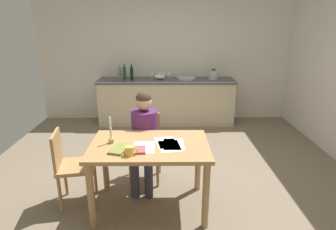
% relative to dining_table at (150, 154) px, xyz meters
% --- Properties ---
extents(ground_plane, '(5.20, 5.20, 0.04)m').
position_rel_dining_table_xyz_m(ground_plane, '(0.19, 0.59, -0.66)').
color(ground_plane, '#7A6B56').
extents(wall_back, '(5.20, 0.12, 2.60)m').
position_rel_dining_table_xyz_m(wall_back, '(0.19, 3.19, 0.66)').
color(wall_back, silver).
rests_on(wall_back, ground).
extents(kitchen_counter, '(2.70, 0.64, 0.90)m').
position_rel_dining_table_xyz_m(kitchen_counter, '(0.19, 2.83, -0.19)').
color(kitchen_counter, beige).
rests_on(kitchen_counter, ground).
extents(dining_table, '(1.24, 0.80, 0.76)m').
position_rel_dining_table_xyz_m(dining_table, '(0.00, 0.00, 0.00)').
color(dining_table, tan).
rests_on(dining_table, ground).
extents(chair_at_table, '(0.42, 0.42, 0.86)m').
position_rel_dining_table_xyz_m(chair_at_table, '(-0.09, 0.64, -0.16)').
color(chair_at_table, tan).
rests_on(chair_at_table, ground).
extents(person_seated, '(0.33, 0.60, 1.19)m').
position_rel_dining_table_xyz_m(person_seated, '(-0.10, 0.50, 0.04)').
color(person_seated, '#592666').
rests_on(person_seated, ground).
extents(chair_side_empty, '(0.46, 0.46, 0.86)m').
position_rel_dining_table_xyz_m(chair_side_empty, '(-0.88, 0.09, -0.16)').
color(chair_side_empty, tan).
rests_on(chair_side_empty, ground).
extents(coffee_mug, '(0.12, 0.08, 0.09)m').
position_rel_dining_table_xyz_m(coffee_mug, '(-0.17, -0.26, 0.17)').
color(coffee_mug, '#F2CC4C').
rests_on(coffee_mug, dining_table).
extents(candlestick, '(0.06, 0.06, 0.29)m').
position_rel_dining_table_xyz_m(candlestick, '(-0.40, 0.04, 0.20)').
color(candlestick, gold).
rests_on(candlestick, dining_table).
extents(book_magazine, '(0.21, 0.28, 0.02)m').
position_rel_dining_table_xyz_m(book_magazine, '(-0.29, -0.14, 0.13)').
color(book_magazine, olive).
rests_on(book_magazine, dining_table).
extents(book_cookery, '(0.21, 0.18, 0.02)m').
position_rel_dining_table_xyz_m(book_cookery, '(-0.13, -0.17, 0.13)').
color(book_cookery, '#A44E4A').
rests_on(book_cookery, dining_table).
extents(paper_letter, '(0.25, 0.32, 0.00)m').
position_rel_dining_table_xyz_m(paper_letter, '(0.21, -0.06, 0.12)').
color(paper_letter, white).
rests_on(paper_letter, dining_table).
extents(paper_bill, '(0.27, 0.33, 0.00)m').
position_rel_dining_table_xyz_m(paper_bill, '(0.17, 0.04, 0.12)').
color(paper_bill, white).
rests_on(paper_bill, dining_table).
extents(paper_envelope, '(0.21, 0.30, 0.00)m').
position_rel_dining_table_xyz_m(paper_envelope, '(0.25, -0.01, 0.12)').
color(paper_envelope, white).
rests_on(paper_envelope, dining_table).
extents(paper_receipt, '(0.22, 0.30, 0.00)m').
position_rel_dining_table_xyz_m(paper_receipt, '(-0.05, -0.08, 0.12)').
color(paper_receipt, white).
rests_on(paper_receipt, dining_table).
extents(sink_unit, '(0.36, 0.36, 0.24)m').
position_rel_dining_table_xyz_m(sink_unit, '(0.59, 2.84, 0.28)').
color(sink_unit, '#B2B7BC').
rests_on(sink_unit, kitchen_counter).
extents(bottle_oil, '(0.07, 0.07, 0.27)m').
position_rel_dining_table_xyz_m(bottle_oil, '(-0.74, 2.92, 0.38)').
color(bottle_oil, '#8C999E').
rests_on(bottle_oil, kitchen_counter).
extents(bottle_vinegar, '(0.06, 0.06, 0.31)m').
position_rel_dining_table_xyz_m(bottle_vinegar, '(-0.63, 2.80, 0.39)').
color(bottle_vinegar, '#194C23').
rests_on(bottle_vinegar, kitchen_counter).
extents(bottle_wine_red, '(0.07, 0.07, 0.30)m').
position_rel_dining_table_xyz_m(bottle_wine_red, '(-0.49, 2.81, 0.39)').
color(bottle_wine_red, black).
rests_on(bottle_wine_red, kitchen_counter).
extents(mixing_bowl, '(0.21, 0.21, 0.10)m').
position_rel_dining_table_xyz_m(mixing_bowl, '(0.05, 2.88, 0.31)').
color(mixing_bowl, white).
rests_on(mixing_bowl, kitchen_counter).
extents(stovetop_kettle, '(0.18, 0.18, 0.22)m').
position_rel_dining_table_xyz_m(stovetop_kettle, '(1.12, 2.83, 0.36)').
color(stovetop_kettle, '#B7BABF').
rests_on(stovetop_kettle, kitchen_counter).
extents(wine_glass_near_sink, '(0.07, 0.07, 0.15)m').
position_rel_dining_table_xyz_m(wine_glass_near_sink, '(0.24, 2.98, 0.37)').
color(wine_glass_near_sink, silver).
rests_on(wine_glass_near_sink, kitchen_counter).
extents(wine_glass_by_kettle, '(0.07, 0.07, 0.15)m').
position_rel_dining_table_xyz_m(wine_glass_by_kettle, '(0.14, 2.98, 0.37)').
color(wine_glass_by_kettle, silver).
rests_on(wine_glass_by_kettle, kitchen_counter).
extents(wine_glass_back_left, '(0.07, 0.07, 0.15)m').
position_rel_dining_table_xyz_m(wine_glass_back_left, '(0.04, 2.98, 0.37)').
color(wine_glass_back_left, silver).
rests_on(wine_glass_back_left, kitchen_counter).
extents(wine_glass_back_right, '(0.07, 0.07, 0.15)m').
position_rel_dining_table_xyz_m(wine_glass_back_right, '(-0.10, 2.98, 0.37)').
color(wine_glass_back_right, silver).
rests_on(wine_glass_back_right, kitchen_counter).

